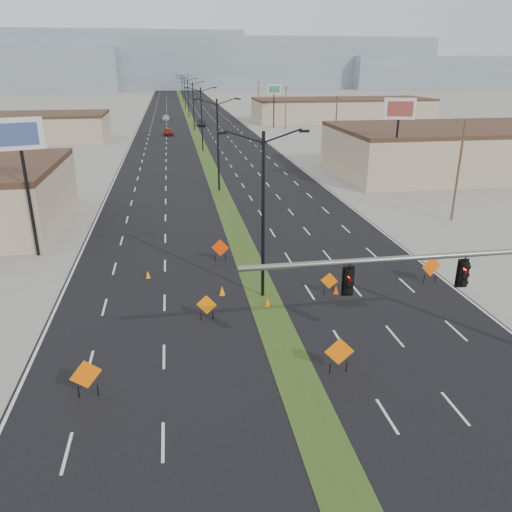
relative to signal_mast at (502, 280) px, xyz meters
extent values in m
plane|color=gray|center=(-8.56, -2.00, -4.79)|extent=(600.00, 600.00, 0.00)
cube|color=black|center=(-8.56, 98.00, -4.79)|extent=(25.00, 400.00, 0.02)
cube|color=#2E4A1A|center=(-8.56, 98.00, -4.79)|extent=(2.00, 400.00, 0.04)
cube|color=tan|center=(-40.56, 83.00, -2.54)|extent=(30.00, 14.00, 4.50)
cube|color=tan|center=(25.44, 43.00, -2.04)|extent=(36.00, 18.00, 5.50)
cube|color=tan|center=(29.44, 108.00, -2.29)|extent=(44.00, 16.00, 5.00)
cube|color=gray|center=(31.44, 298.00, 9.21)|extent=(220.00, 50.00, 28.00)
cube|color=gray|center=(171.44, 288.00, 4.21)|extent=(160.00, 50.00, 18.00)
cube|color=gray|center=(-38.56, 318.00, 11.21)|extent=(140.00, 50.00, 32.00)
cylinder|color=slate|center=(-3.36, 0.00, 1.31)|extent=(16.00, 0.24, 0.24)
cube|color=black|center=(-6.86, 0.00, 0.43)|extent=(0.50, 0.28, 1.30)
sphere|color=#FF0C05|center=(-6.86, -0.16, 0.78)|extent=(0.22, 0.22, 0.22)
cube|color=black|center=(-1.86, 0.00, 0.43)|extent=(0.50, 0.28, 1.30)
sphere|color=#FF0C05|center=(-1.86, -0.16, 0.78)|extent=(0.22, 0.22, 0.22)
cylinder|color=black|center=(-8.56, 10.00, 0.21)|extent=(0.20, 0.20, 10.00)
cube|color=black|center=(-10.86, 10.00, 5.16)|extent=(0.55, 0.24, 0.14)
cube|color=black|center=(-6.26, 10.00, 5.16)|extent=(0.55, 0.24, 0.14)
cylinder|color=black|center=(-8.56, 38.00, 0.21)|extent=(0.20, 0.20, 10.00)
cube|color=black|center=(-10.86, 38.00, 5.16)|extent=(0.55, 0.24, 0.14)
cube|color=black|center=(-6.26, 38.00, 5.16)|extent=(0.55, 0.24, 0.14)
cylinder|color=black|center=(-8.56, 66.00, 0.21)|extent=(0.20, 0.20, 10.00)
cube|color=black|center=(-10.86, 66.00, 5.16)|extent=(0.55, 0.24, 0.14)
cube|color=black|center=(-6.26, 66.00, 5.16)|extent=(0.55, 0.24, 0.14)
cylinder|color=black|center=(-8.56, 94.00, 0.21)|extent=(0.20, 0.20, 10.00)
cube|color=black|center=(-10.86, 94.00, 5.16)|extent=(0.55, 0.24, 0.14)
cube|color=black|center=(-6.26, 94.00, 5.16)|extent=(0.55, 0.24, 0.14)
cylinder|color=black|center=(-8.56, 122.00, 0.21)|extent=(0.20, 0.20, 10.00)
cube|color=black|center=(-10.86, 122.00, 5.16)|extent=(0.55, 0.24, 0.14)
cube|color=black|center=(-6.26, 122.00, 5.16)|extent=(0.55, 0.24, 0.14)
cylinder|color=black|center=(-8.56, 150.00, 0.21)|extent=(0.20, 0.20, 10.00)
cube|color=black|center=(-10.86, 150.00, 5.16)|extent=(0.55, 0.24, 0.14)
cube|color=black|center=(-6.26, 150.00, 5.16)|extent=(0.55, 0.24, 0.14)
cylinder|color=black|center=(-8.56, 178.00, 0.21)|extent=(0.20, 0.20, 10.00)
cube|color=black|center=(-10.86, 178.00, 5.16)|extent=(0.55, 0.24, 0.14)
cube|color=black|center=(-6.26, 178.00, 5.16)|extent=(0.55, 0.24, 0.14)
cylinder|color=#4C3823|center=(11.44, 23.00, -0.29)|extent=(0.20, 0.20, 9.00)
cube|color=#4C3823|center=(11.44, 23.00, 3.81)|extent=(1.60, 0.10, 0.10)
cylinder|color=#4C3823|center=(11.44, 58.00, -0.29)|extent=(0.20, 0.20, 9.00)
cube|color=#4C3823|center=(11.44, 58.00, 3.81)|extent=(1.60, 0.10, 0.10)
cylinder|color=#4C3823|center=(11.44, 93.00, -0.29)|extent=(0.20, 0.20, 9.00)
cube|color=#4C3823|center=(11.44, 93.00, 3.81)|extent=(1.60, 0.10, 0.10)
cylinder|color=#4C3823|center=(11.44, 128.00, -0.29)|extent=(0.20, 0.20, 9.00)
cube|color=#4C3823|center=(11.44, 128.00, 3.81)|extent=(1.60, 0.10, 0.10)
imported|color=maroon|center=(-14.11, 86.88, -4.11)|extent=(1.94, 4.13, 1.37)
imported|color=black|center=(-6.56, 101.86, -4.04)|extent=(1.98, 4.70, 1.51)
imported|color=#B9BEC4|center=(-14.66, 115.38, -4.15)|extent=(1.91, 4.44, 1.27)
cube|color=#FF6105|center=(-17.73, 1.34, -3.65)|extent=(1.27, 0.57, 1.37)
cylinder|color=black|center=(-18.13, 1.34, -4.51)|extent=(0.05, 0.05, 0.57)
cylinder|color=black|center=(-17.33, 1.34, -4.51)|extent=(0.05, 0.05, 0.57)
cube|color=orange|center=(-12.18, 7.46, -3.84)|extent=(1.11, 0.36, 1.14)
cylinder|color=black|center=(-12.51, 7.46, -4.55)|extent=(0.05, 0.05, 0.47)
cylinder|color=black|center=(-11.85, 7.46, -4.55)|extent=(0.05, 0.05, 0.47)
cube|color=#FF3705|center=(-10.56, 16.22, -3.74)|extent=(1.22, 0.40, 1.26)
cylinder|color=black|center=(-10.92, 16.22, -4.53)|extent=(0.05, 0.05, 0.53)
cylinder|color=black|center=(-10.19, 16.22, -4.53)|extent=(0.05, 0.05, 0.53)
cube|color=#FF6705|center=(-6.56, 1.30, -3.65)|extent=(1.37, 0.18, 1.38)
cylinder|color=black|center=(-6.96, 1.30, -4.51)|extent=(0.05, 0.05, 0.57)
cylinder|color=black|center=(-6.15, 1.30, -4.51)|extent=(0.05, 0.05, 0.57)
cube|color=orange|center=(-4.43, 9.64, -3.91)|extent=(1.00, 0.43, 1.06)
cylinder|color=black|center=(-4.74, 9.64, -4.57)|extent=(0.05, 0.05, 0.44)
cylinder|color=black|center=(-4.12, 9.64, -4.57)|extent=(0.05, 0.05, 0.44)
cube|color=#E95004|center=(2.62, 10.18, -3.64)|extent=(1.37, 0.23, 1.38)
cylinder|color=black|center=(2.21, 10.18, -4.50)|extent=(0.05, 0.05, 0.57)
cylinder|color=black|center=(3.02, 10.18, -4.50)|extent=(0.05, 0.05, 0.57)
cone|color=orange|center=(-8.53, 8.52, -4.50)|extent=(0.42, 0.42, 0.58)
cone|color=orange|center=(-11.02, 10.52, -4.48)|extent=(0.49, 0.49, 0.62)
cone|color=#FF3605|center=(-4.00, 9.57, -4.50)|extent=(0.46, 0.46, 0.58)
cone|color=orange|center=(-15.66, 13.99, -4.52)|extent=(0.42, 0.42, 0.54)
cylinder|color=black|center=(-23.95, 19.75, -0.65)|extent=(0.24, 0.24, 8.28)
cube|color=white|center=(-23.95, 19.75, 4.15)|extent=(3.23, 1.30, 2.18)
cube|color=#394C8A|center=(-23.95, 19.55, 4.15)|extent=(2.51, 0.82, 1.53)
cylinder|color=black|center=(10.53, 34.24, -0.61)|extent=(0.24, 0.24, 8.35)
cube|color=white|center=(10.53, 34.24, 4.22)|extent=(3.23, 1.41, 2.20)
cube|color=#9B3B33|center=(10.53, 34.04, 4.22)|extent=(2.51, 0.91, 1.54)
cylinder|color=black|center=(9.51, 96.61, -0.98)|extent=(0.24, 0.24, 7.63)
cube|color=white|center=(9.51, 96.61, 3.44)|extent=(3.03, 0.66, 2.01)
cube|color=#36885C|center=(9.51, 96.41, 3.44)|extent=(2.40, 0.30, 1.41)
camera|label=1|loc=(-13.55, -17.49, 8.62)|focal=35.00mm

